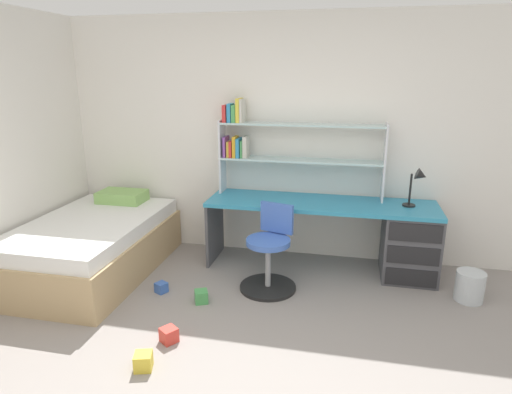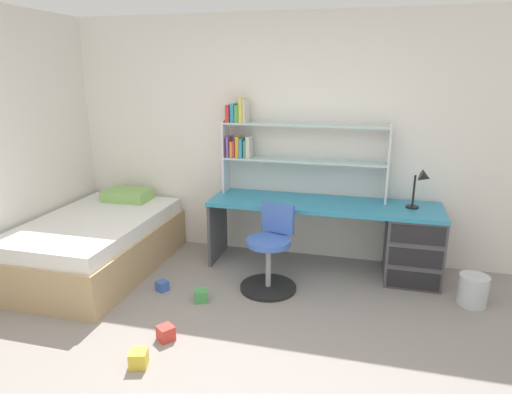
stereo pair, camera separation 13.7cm
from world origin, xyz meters
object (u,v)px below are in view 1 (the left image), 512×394
object	(u,v)px
desk	(382,235)
toy_block_blue_0	(161,287)
bookshelf_hutch	(276,141)
toy_block_red_2	(169,335)
waste_bin	(470,286)
swivel_chair	(270,257)
desk_lamp	(418,181)
toy_block_yellow_1	(143,361)
bed_platform	(93,246)
toy_block_green_3	(201,297)

from	to	relation	value
desk	toy_block_blue_0	world-z (taller)	desk
bookshelf_hutch	toy_block_blue_0	world-z (taller)	bookshelf_hutch
toy_block_red_2	toy_block_blue_0	bearing A→B (deg)	118.07
waste_bin	swivel_chair	bearing A→B (deg)	-175.49
desk_lamp	swivel_chair	world-z (taller)	desk_lamp
desk	toy_block_red_2	bearing A→B (deg)	-135.80
desk_lamp	waste_bin	distance (m)	1.02
toy_block_yellow_1	toy_block_red_2	bearing A→B (deg)	82.39
waste_bin	toy_block_red_2	distance (m)	2.60
desk	toy_block_yellow_1	bearing A→B (deg)	-131.05
bed_platform	toy_block_green_3	size ratio (longest dim) A/B	16.41
desk_lamp	toy_block_yellow_1	xyz separation A→B (m)	(-1.92, -1.88, -0.90)
desk_lamp	waste_bin	size ratio (longest dim) A/B	1.44
desk	toy_block_red_2	distance (m)	2.24
toy_block_blue_0	waste_bin	bearing A→B (deg)	9.36
swivel_chair	toy_block_red_2	distance (m)	1.18
waste_bin	toy_block_blue_0	distance (m)	2.74
desk	swivel_chair	world-z (taller)	swivel_chair
desk	bookshelf_hutch	world-z (taller)	bookshelf_hutch
swivel_chair	toy_block_blue_0	xyz separation A→B (m)	(-0.94, -0.31, -0.26)
toy_block_blue_0	toy_block_green_3	bearing A→B (deg)	-12.83
desk	waste_bin	bearing A→B (deg)	-28.47
bookshelf_hutch	desk_lamp	size ratio (longest dim) A/B	4.35
bookshelf_hutch	toy_block_yellow_1	distance (m)	2.45
swivel_chair	toy_block_red_2	bearing A→B (deg)	-119.59
toy_block_yellow_1	toy_block_green_3	size ratio (longest dim) A/B	1.06
bookshelf_hutch	toy_block_yellow_1	world-z (taller)	bookshelf_hutch
toy_block_yellow_1	toy_block_red_2	size ratio (longest dim) A/B	1.06
desk	toy_block_red_2	size ratio (longest dim) A/B	20.30
desk_lamp	toy_block_red_2	world-z (taller)	desk_lamp
waste_bin	toy_block_yellow_1	size ratio (longest dim) A/B	2.28
bookshelf_hutch	bed_platform	xyz separation A→B (m)	(-1.70, -0.77, -0.98)
bed_platform	toy_block_red_2	world-z (taller)	bed_platform
desk_lamp	toy_block_red_2	xyz separation A→B (m)	(-1.88, -1.55, -0.90)
toy_block_blue_0	toy_block_green_3	world-z (taller)	toy_block_green_3
bookshelf_hutch	toy_block_red_2	distance (m)	2.17
waste_bin	toy_block_blue_0	bearing A→B (deg)	-170.64
waste_bin	toy_block_yellow_1	distance (m)	2.80
bookshelf_hutch	waste_bin	size ratio (longest dim) A/B	6.25
bed_platform	toy_block_blue_0	distance (m)	0.90
toy_block_green_3	toy_block_yellow_1	bearing A→B (deg)	-95.33
desk_lamp	toy_block_blue_0	world-z (taller)	desk_lamp
toy_block_yellow_1	bed_platform	bearing A→B (deg)	131.91
swivel_chair	toy_block_yellow_1	bearing A→B (deg)	-114.73
bed_platform	waste_bin	xyz separation A→B (m)	(3.54, 0.18, -0.14)
waste_bin	toy_block_blue_0	xyz separation A→B (m)	(-2.70, -0.45, -0.09)
bookshelf_hutch	waste_bin	world-z (taller)	bookshelf_hutch
desk	toy_block_blue_0	bearing A→B (deg)	-156.66
swivel_chair	desk	bearing A→B (deg)	27.93
bookshelf_hutch	toy_block_yellow_1	size ratio (longest dim) A/B	14.26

